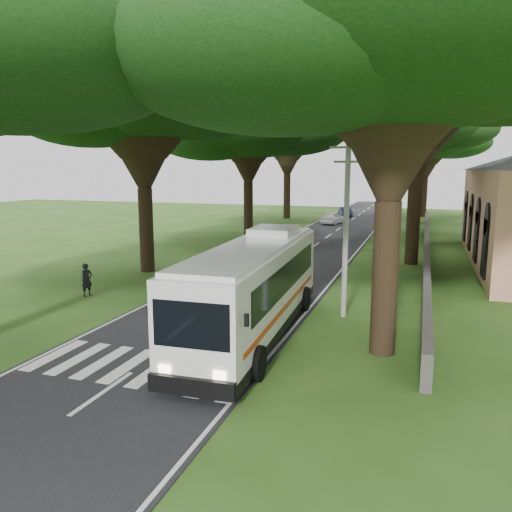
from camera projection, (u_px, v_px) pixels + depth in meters
ground at (169, 348)px, 18.40m from camera, size 140.00×140.00×0.00m
road at (313, 247)px, 41.73m from camera, size 8.00×120.00×0.04m
crosswalk at (140, 368)px, 16.54m from camera, size 8.00×3.00×0.01m
property_wall at (427, 247)px, 37.86m from camera, size 0.35×50.00×1.20m
pole_near at (346, 223)px, 21.54m from camera, size 1.60×0.24×8.00m
pole_mid at (383, 198)px, 40.20m from camera, size 1.60×0.24×8.00m
pole_far at (397, 188)px, 58.86m from camera, size 1.60×0.24×8.00m
tree_l_mida at (141, 100)px, 30.27m from camera, size 12.70×12.70×13.46m
tree_l_midb at (248, 125)px, 46.92m from camera, size 15.48×15.48×13.91m
tree_l_far at (288, 129)px, 63.87m from camera, size 13.15×13.15×14.45m
tree_r_near at (396, 29)px, 16.00m from camera, size 15.91×15.91×14.40m
tree_r_mida at (421, 81)px, 32.43m from camera, size 14.83×14.83×15.42m
tree_r_midb at (417, 125)px, 49.62m from camera, size 13.07×13.07×13.72m
tree_r_far at (427, 139)px, 66.18m from camera, size 13.79×13.79×13.40m
coach_bus at (255, 286)px, 19.52m from camera, size 3.34×12.48×3.65m
distant_car_a at (333, 218)px, 58.63m from camera, size 2.53×4.61×1.48m
distant_car_b at (345, 212)px, 67.90m from camera, size 2.54×4.09×1.27m
distant_car_c at (384, 208)px, 73.77m from camera, size 2.49×4.41×1.21m
pedestrian at (87, 280)px, 25.69m from camera, size 0.59×0.72×1.71m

